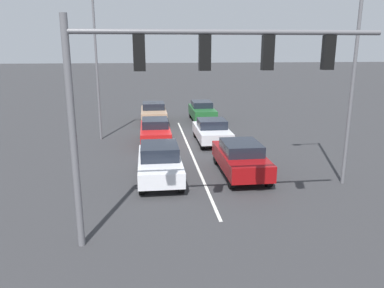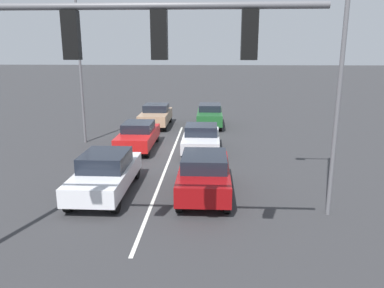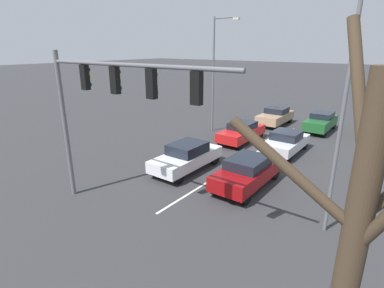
% 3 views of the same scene
% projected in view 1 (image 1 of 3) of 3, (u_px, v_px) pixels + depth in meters
% --- Properties ---
extents(ground_plane, '(240.00, 240.00, 0.00)m').
position_uv_depth(ground_plane, '(186.00, 142.00, 23.19)').
color(ground_plane, '#333335').
extents(lane_stripe_left_divider, '(0.12, 17.03, 0.01)m').
position_uv_depth(lane_stripe_left_divider, '(191.00, 153.00, 20.77)').
color(lane_stripe_left_divider, silver).
rests_on(lane_stripe_left_divider, ground_plane).
extents(car_white_midlane_front, '(1.85, 4.62, 1.57)m').
position_uv_depth(car_white_midlane_front, '(160.00, 161.00, 16.51)').
color(car_white_midlane_front, silver).
rests_on(car_white_midlane_front, ground_plane).
extents(car_maroon_leftlane_front, '(1.84, 4.58, 1.55)m').
position_uv_depth(car_maroon_leftlane_front, '(241.00, 158.00, 17.06)').
color(car_maroon_leftlane_front, maroon).
rests_on(car_maroon_leftlane_front, ground_plane).
extents(car_silver_leftlane_second, '(1.88, 4.21, 1.44)m').
position_uv_depth(car_silver_leftlane_second, '(212.00, 131.00, 22.86)').
color(car_silver_leftlane_second, silver).
rests_on(car_silver_leftlane_second, ground_plane).
extents(car_red_midlane_second, '(1.76, 4.46, 1.47)m').
position_uv_depth(car_red_midlane_second, '(155.00, 131.00, 22.83)').
color(car_red_midlane_second, red).
rests_on(car_red_midlane_second, ground_plane).
extents(car_tan_midlane_third, '(1.88, 4.37, 1.54)m').
position_uv_depth(car_tan_midlane_third, '(154.00, 113.00, 28.87)').
color(car_tan_midlane_third, tan).
rests_on(car_tan_midlane_third, ground_plane).
extents(car_darkgreen_leftlane_third, '(1.71, 4.36, 1.55)m').
position_uv_depth(car_darkgreen_leftlane_third, '(202.00, 111.00, 29.49)').
color(car_darkgreen_leftlane_third, '#1E5928').
rests_on(car_darkgreen_leftlane_third, ground_plane).
extents(traffic_signal_gantry, '(8.76, 0.37, 6.55)m').
position_uv_depth(traffic_signal_gantry, '(181.00, 77.00, 10.25)').
color(traffic_signal_gantry, slate).
rests_on(traffic_signal_gantry, ground_plane).
extents(street_lamp_right_shoulder, '(2.16, 0.24, 8.82)m').
position_uv_depth(street_lamp_right_shoulder, '(100.00, 58.00, 22.66)').
color(street_lamp_right_shoulder, slate).
rests_on(street_lamp_right_shoulder, ground_plane).
extents(street_lamp_left_shoulder, '(1.72, 0.24, 9.19)m').
position_uv_depth(street_lamp_left_shoulder, '(351.00, 60.00, 14.86)').
color(street_lamp_left_shoulder, slate).
rests_on(street_lamp_left_shoulder, ground_plane).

